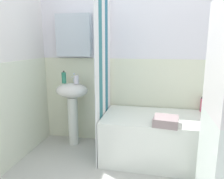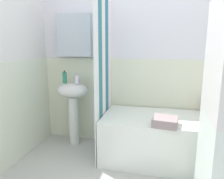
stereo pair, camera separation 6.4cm
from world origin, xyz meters
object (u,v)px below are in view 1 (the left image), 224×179
object	(u,v)px
soap_dispenser	(64,78)
shampoo_bottle	(223,104)
sink	(72,100)
body_wash_bottle	(202,105)
towel_folded	(166,121)
toothbrush_cup	(76,80)
conditioner_bottle	(213,106)
bathtub	(168,139)

from	to	relation	value
soap_dispenser	shampoo_bottle	distance (m)	2.08
sink	soap_dispenser	xyz separation A→B (m)	(-0.10, -0.03, 0.31)
shampoo_bottle	sink	bearing A→B (deg)	-175.95
body_wash_bottle	towel_folded	world-z (taller)	body_wash_bottle
toothbrush_cup	towel_folded	world-z (taller)	toothbrush_cup
shampoo_bottle	towel_folded	distance (m)	0.94
toothbrush_cup	conditioner_bottle	distance (m)	1.78
sink	toothbrush_cup	world-z (taller)	toothbrush_cup
conditioner_bottle	body_wash_bottle	size ratio (longest dim) A/B	0.84
conditioner_bottle	towel_folded	xyz separation A→B (m)	(-0.60, -0.58, -0.03)
soap_dispenser	toothbrush_cup	size ratio (longest dim) A/B	1.55
toothbrush_cup	conditioner_bottle	world-z (taller)	toothbrush_cup
toothbrush_cup	body_wash_bottle	xyz separation A→B (m)	(1.62, 0.16, -0.30)
conditioner_bottle	towel_folded	bearing A→B (deg)	-135.83
soap_dispenser	toothbrush_cup	distance (m)	0.18
soap_dispenser	toothbrush_cup	bearing A→B (deg)	-2.03
sink	soap_dispenser	world-z (taller)	soap_dispenser
shampoo_bottle	toothbrush_cup	bearing A→B (deg)	-174.82
bathtub	body_wash_bottle	distance (m)	0.64
toothbrush_cup	body_wash_bottle	distance (m)	1.65
bathtub	conditioner_bottle	xyz separation A→B (m)	(0.55, 0.31, 0.35)
bathtub	conditioner_bottle	world-z (taller)	conditioner_bottle
soap_dispenser	shampoo_bottle	xyz separation A→B (m)	(2.05, 0.16, -0.29)
sink	conditioner_bottle	size ratio (longest dim) A/B	5.44
soap_dispenser	towel_folded	bearing A→B (deg)	-17.95
conditioner_bottle	bathtub	bearing A→B (deg)	-150.62
soap_dispenser	conditioner_bottle	size ratio (longest dim) A/B	1.05
soap_dispenser	body_wash_bottle	xyz separation A→B (m)	(1.80, 0.15, -0.32)
toothbrush_cup	body_wash_bottle	world-z (taller)	toothbrush_cup
conditioner_bottle	towel_folded	world-z (taller)	conditioner_bottle
conditioner_bottle	soap_dispenser	bearing A→B (deg)	-175.51
sink	towel_folded	bearing A→B (deg)	-20.29
sink	shampoo_bottle	world-z (taller)	sink
toothbrush_cup	bathtub	distance (m)	1.37
conditioner_bottle	shampoo_bottle	bearing A→B (deg)	5.58
conditioner_bottle	towel_folded	size ratio (longest dim) A/B	0.64
conditioner_bottle	body_wash_bottle	bearing A→B (deg)	-179.47
sink	shampoo_bottle	bearing A→B (deg)	4.05
bathtub	towel_folded	world-z (taller)	towel_folded
sink	soap_dispenser	distance (m)	0.33
toothbrush_cup	towel_folded	distance (m)	1.27
sink	soap_dispenser	bearing A→B (deg)	-165.27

